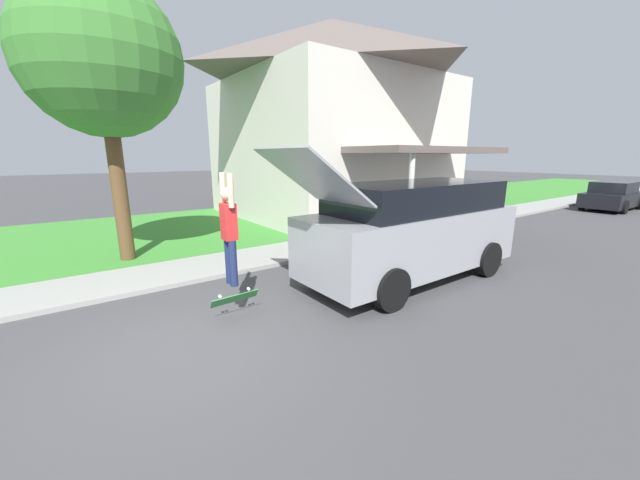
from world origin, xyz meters
The scene contains 9 objects.
ground_plane centered at (0.00, 0.00, 0.00)m, with size 120.00×120.00×0.00m, color #3D3D3F.
lawn centered at (-8.00, 6.00, 0.04)m, with size 10.00×80.00×0.08m.
sidewalk centered at (-3.60, 6.00, 0.05)m, with size 1.80×80.00×0.10m.
house centered at (-8.36, 8.99, 4.35)m, with size 11.22×8.98×8.22m.
lawn_tree_near centered at (-5.38, -0.01, 4.85)m, with size 3.55×3.55×6.58m.
suv_parked centered at (-0.18, 4.91, 1.14)m, with size 2.08×5.91×2.85m.
car_down_street centered at (-1.05, 21.46, 0.69)m, with size 1.89×4.17×1.42m.
skateboarder centered at (-0.61, 0.90, 1.55)m, with size 0.41×0.21×1.83m.
skateboard centered at (-0.63, 0.93, 0.36)m, with size 0.20×0.84×0.23m.
Camera 1 is at (4.79, -1.23, 2.71)m, focal length 20.00 mm.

